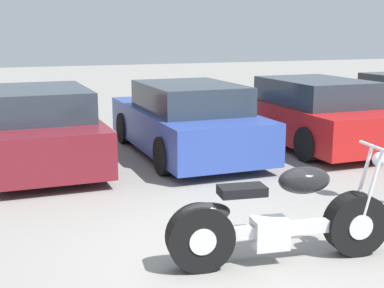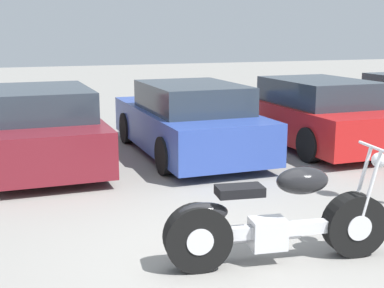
% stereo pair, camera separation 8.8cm
% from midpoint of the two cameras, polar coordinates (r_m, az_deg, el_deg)
% --- Properties ---
extents(ground_plane, '(60.00, 60.00, 0.00)m').
position_cam_midpoint_polar(ground_plane, '(5.41, 4.64, -12.30)').
color(ground_plane, gray).
extents(motorcycle, '(2.26, 0.75, 1.11)m').
position_cam_midpoint_polar(motorcycle, '(5.27, 8.72, -8.11)').
color(motorcycle, black).
rests_on(motorcycle, ground_plane).
extents(parked_car_maroon, '(1.83, 4.16, 1.31)m').
position_cam_midpoint_polar(parked_car_maroon, '(9.35, -16.29, 1.66)').
color(parked_car_maroon, maroon).
rests_on(parked_car_maroon, ground_plane).
extents(parked_car_blue, '(1.83, 4.16, 1.31)m').
position_cam_midpoint_polar(parked_car_blue, '(9.69, -0.91, 2.50)').
color(parked_car_blue, '#2D479E').
rests_on(parked_car_blue, ground_plane).
extents(parked_car_red, '(1.83, 4.16, 1.31)m').
position_cam_midpoint_polar(parked_car_red, '(10.77, 12.16, 3.20)').
color(parked_car_red, red).
rests_on(parked_car_red, ground_plane).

